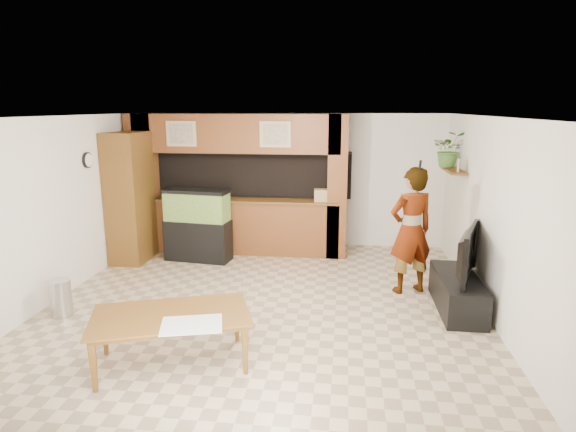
# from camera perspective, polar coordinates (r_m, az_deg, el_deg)

# --- Properties ---
(floor) EXTENTS (6.50, 6.50, 0.00)m
(floor) POSITION_cam_1_polar(r_m,az_deg,el_deg) (6.83, -2.91, -10.69)
(floor) COLOR tan
(floor) RESTS_ON ground
(ceiling) EXTENTS (6.50, 6.50, 0.00)m
(ceiling) POSITION_cam_1_polar(r_m,az_deg,el_deg) (6.26, -3.18, 11.67)
(ceiling) COLOR white
(ceiling) RESTS_ON wall_back
(wall_back) EXTENTS (6.00, 0.00, 6.00)m
(wall_back) POSITION_cam_1_polar(r_m,az_deg,el_deg) (9.59, 0.26, 4.30)
(wall_back) COLOR silver
(wall_back) RESTS_ON floor
(wall_left) EXTENTS (0.00, 6.50, 6.50)m
(wall_left) POSITION_cam_1_polar(r_m,az_deg,el_deg) (7.53, -26.16, 0.60)
(wall_left) COLOR silver
(wall_left) RESTS_ON floor
(wall_right) EXTENTS (0.00, 6.50, 6.50)m
(wall_right) POSITION_cam_1_polar(r_m,az_deg,el_deg) (6.62, 23.50, -0.68)
(wall_right) COLOR silver
(wall_right) RESTS_ON floor
(partition) EXTENTS (4.20, 0.99, 2.60)m
(partition) POSITION_cam_1_polar(r_m,az_deg,el_deg) (9.15, -6.11, 3.89)
(partition) COLOR brown
(partition) RESTS_ON floor
(wall_clock) EXTENTS (0.05, 0.25, 0.25)m
(wall_clock) POSITION_cam_1_polar(r_m,az_deg,el_deg) (8.27, -22.65, 6.14)
(wall_clock) COLOR black
(wall_clock) RESTS_ON wall_left
(wall_shelf) EXTENTS (0.25, 0.90, 0.04)m
(wall_shelf) POSITION_cam_1_polar(r_m,az_deg,el_deg) (8.37, 19.03, 5.11)
(wall_shelf) COLOR brown
(wall_shelf) RESTS_ON wall_right
(pantry_cabinet) EXTENTS (0.57, 0.94, 2.30)m
(pantry_cabinet) POSITION_cam_1_polar(r_m,az_deg,el_deg) (9.00, -18.15, 2.11)
(pantry_cabinet) COLOR brown
(pantry_cabinet) RESTS_ON floor
(trash_can) EXTENTS (0.27, 0.27, 0.50)m
(trash_can) POSITION_cam_1_polar(r_m,az_deg,el_deg) (7.12, -25.32, -8.78)
(trash_can) COLOR #B2B2B7
(trash_can) RESTS_ON floor
(aquarium) EXTENTS (1.17, 0.44, 1.30)m
(aquarium) POSITION_cam_1_polar(r_m,az_deg,el_deg) (8.78, -10.66, -1.16)
(aquarium) COLOR black
(aquarium) RESTS_ON floor
(tv_stand) EXTENTS (0.52, 1.42, 0.47)m
(tv_stand) POSITION_cam_1_polar(r_m,az_deg,el_deg) (7.06, 19.41, -8.58)
(tv_stand) COLOR black
(tv_stand) RESTS_ON floor
(television) EXTENTS (0.56, 1.18, 0.69)m
(television) POSITION_cam_1_polar(r_m,az_deg,el_deg) (6.87, 19.77, -4.05)
(television) COLOR black
(television) RESTS_ON tv_stand
(photo_frame) EXTENTS (0.07, 0.16, 0.21)m
(photo_frame) POSITION_cam_1_polar(r_m,az_deg,el_deg) (8.07, 19.53, 5.70)
(photo_frame) COLOR tan
(photo_frame) RESTS_ON wall_shelf
(potted_plant) EXTENTS (0.58, 0.52, 0.60)m
(potted_plant) POSITION_cam_1_polar(r_m,az_deg,el_deg) (8.62, 18.59, 7.50)
(potted_plant) COLOR #43722D
(potted_plant) RESTS_ON wall_shelf
(person) EXTENTS (0.81, 0.69, 1.89)m
(person) POSITION_cam_1_polar(r_m,az_deg,el_deg) (7.29, 14.36, -1.71)
(person) COLOR #957252
(person) RESTS_ON floor
(microphone) EXTENTS (0.03, 0.10, 0.15)m
(microphone) POSITION_cam_1_polar(r_m,az_deg,el_deg) (6.96, 15.39, 5.81)
(microphone) COLOR black
(microphone) RESTS_ON person
(dining_table) EXTENTS (1.85, 1.41, 0.58)m
(dining_table) POSITION_cam_1_polar(r_m,az_deg,el_deg) (5.44, -13.58, -14.16)
(dining_table) COLOR brown
(dining_table) RESTS_ON floor
(newspaper_a) EXTENTS (0.70, 0.58, 0.01)m
(newspaper_a) POSITION_cam_1_polar(r_m,az_deg,el_deg) (5.06, -11.35, -12.52)
(newspaper_a) COLOR silver
(newspaper_a) RESTS_ON dining_table
(counter_box) EXTENTS (0.35, 0.25, 0.22)m
(counter_box) POSITION_cam_1_polar(r_m,az_deg,el_deg) (8.77, 4.19, 2.47)
(counter_box) COLOR tan
(counter_box) RESTS_ON partition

